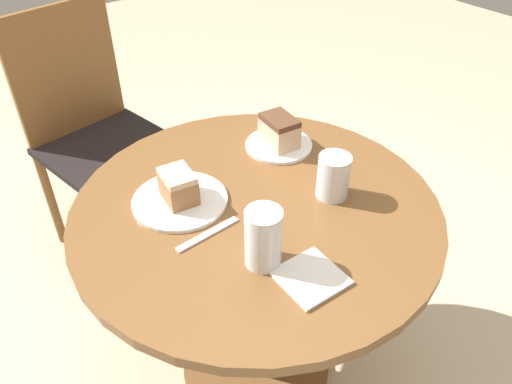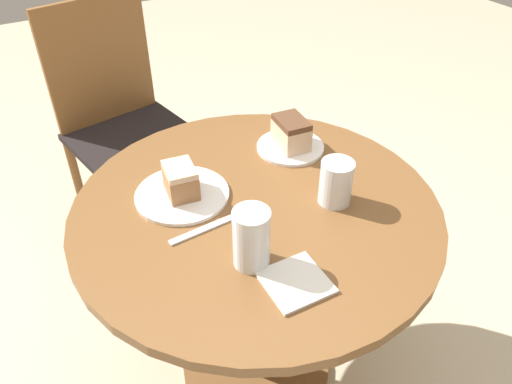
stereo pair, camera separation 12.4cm
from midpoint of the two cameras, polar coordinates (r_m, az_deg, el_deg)
ground_plane at (r=1.80m, az=2.09°, el=-19.20°), size 8.00×8.00×0.00m
table at (r=1.39m, az=2.58°, el=-7.25°), size 0.94×0.94×0.71m
chair at (r=2.06m, az=-13.04°, el=7.54°), size 0.52×0.53×0.97m
plate_near at (r=1.30m, az=-5.74°, el=-0.38°), size 0.24×0.24×0.01m
plate_far at (r=1.49m, az=6.36°, el=5.05°), size 0.20×0.20×0.01m
cake_slice_near at (r=1.27m, az=-5.87°, el=1.23°), size 0.09×0.11×0.08m
cake_slice_far at (r=1.46m, az=6.49°, el=6.66°), size 0.09×0.12×0.09m
glass_lemonade at (r=1.08m, az=2.81°, el=-5.69°), size 0.08×0.08×0.14m
glass_water at (r=1.28m, az=11.87°, el=0.71°), size 0.08×0.08×0.12m
napkin_stack at (r=1.08m, az=7.88°, el=-10.31°), size 0.14×0.14×0.01m
fork at (r=1.19m, az=-3.17°, el=-4.46°), size 0.17×0.03×0.00m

